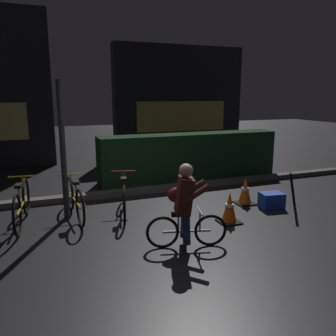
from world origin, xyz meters
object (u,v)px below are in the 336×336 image
at_px(parked_bike_center_right, 124,195).
at_px(street_post, 63,151).
at_px(parked_bike_center_left, 75,199).
at_px(traffic_cone_far, 245,191).
at_px(cyclist, 185,205).
at_px(traffic_cone_near, 229,208).
at_px(parked_bike_left_mid, 22,204).
at_px(blue_crate, 272,200).
at_px(closed_umbrella, 293,190).

bearing_deg(parked_bike_center_right, street_post, 95.57).
bearing_deg(parked_bike_center_left, street_post, 58.14).
distance_m(traffic_cone_far, cyclist, 2.43).
xyz_separation_m(parked_bike_center_left, parked_bike_center_right, (0.89, -0.07, -0.00)).
relative_size(traffic_cone_near, traffic_cone_far, 0.98).
height_order(parked_bike_center_left, cyclist, cyclist).
height_order(parked_bike_center_left, parked_bike_center_right, same).
height_order(parked_bike_left_mid, cyclist, cyclist).
relative_size(parked_bike_center_left, cyclist, 1.32).
height_order(parked_bike_left_mid, parked_bike_center_right, parked_bike_left_mid).
bearing_deg(traffic_cone_near, street_post, 153.49).
distance_m(parked_bike_left_mid, traffic_cone_near, 3.55).
bearing_deg(parked_bike_left_mid, parked_bike_center_right, -85.31).
bearing_deg(blue_crate, traffic_cone_near, -161.57).
relative_size(parked_bike_center_left, closed_umbrella, 1.93).
distance_m(street_post, blue_crate, 4.06).
bearing_deg(parked_bike_center_right, closed_umbrella, -94.58).
bearing_deg(cyclist, parked_bike_center_left, 141.63).
height_order(street_post, traffic_cone_far, street_post).
xyz_separation_m(parked_bike_center_left, closed_umbrella, (3.94, -1.07, 0.04)).
height_order(traffic_cone_near, closed_umbrella, closed_umbrella).
bearing_deg(cyclist, traffic_cone_near, 43.44).
xyz_separation_m(parked_bike_left_mid, cyclist, (2.22, -1.81, 0.27)).
xyz_separation_m(traffic_cone_far, cyclist, (-1.96, -1.39, 0.36)).
distance_m(parked_bike_center_right, cyclist, 1.83).
xyz_separation_m(traffic_cone_far, blue_crate, (0.36, -0.39, -0.12)).
bearing_deg(parked_bike_center_left, parked_bike_center_right, -98.26).
bearing_deg(parked_bike_center_right, traffic_cone_far, -85.03).
xyz_separation_m(parked_bike_center_left, blue_crate, (3.66, -0.82, -0.19)).
xyz_separation_m(parked_bike_center_right, cyclist, (0.46, -1.75, 0.28)).
bearing_deg(parked_bike_center_left, traffic_cone_far, -101.34).
bearing_deg(traffic_cone_near, parked_bike_center_right, 143.74).
height_order(street_post, cyclist, street_post).
distance_m(parked_bike_left_mid, parked_bike_center_right, 1.77).
relative_size(parked_bike_center_right, closed_umbrella, 1.89).
height_order(blue_crate, closed_umbrella, closed_umbrella).
bearing_deg(closed_umbrella, parked_bike_center_right, -48.63).
relative_size(blue_crate, cyclist, 0.35).
height_order(parked_bike_center_right, traffic_cone_far, parked_bike_center_right).
bearing_deg(blue_crate, parked_bike_left_mid, 169.87).
height_order(street_post, parked_bike_center_right, street_post).
distance_m(parked_bike_left_mid, parked_bike_center_left, 0.88).
xyz_separation_m(traffic_cone_far, closed_umbrella, (0.64, -0.64, 0.12)).
relative_size(traffic_cone_near, closed_umbrella, 0.64).
relative_size(street_post, parked_bike_left_mid, 1.42).
height_order(street_post, traffic_cone_near, street_post).
distance_m(blue_crate, closed_umbrella, 0.44).
xyz_separation_m(street_post, traffic_cone_near, (2.61, -1.30, -0.96)).
bearing_deg(parked_bike_left_mid, traffic_cone_near, -103.39).
distance_m(street_post, parked_bike_center_left, 0.89).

